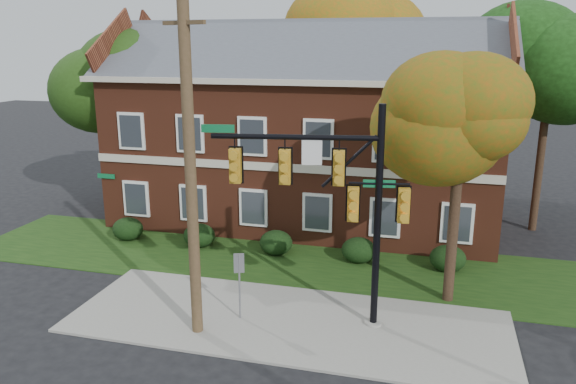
% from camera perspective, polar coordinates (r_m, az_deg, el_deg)
% --- Properties ---
extents(ground, '(120.00, 120.00, 0.00)m').
position_cam_1_polar(ground, '(17.63, -0.99, -14.60)').
color(ground, black).
rests_on(ground, ground).
extents(sidewalk, '(14.00, 5.00, 0.08)m').
position_cam_1_polar(sidewalk, '(18.46, -0.12, -13.01)').
color(sidewalk, gray).
rests_on(sidewalk, ground).
extents(grass_strip, '(30.00, 6.00, 0.04)m').
position_cam_1_polar(grass_strip, '(22.88, 3.15, -7.36)').
color(grass_strip, '#193811').
rests_on(grass_strip, ground).
extents(apartment_building, '(18.80, 8.80, 9.74)m').
position_cam_1_polar(apartment_building, '(27.67, 1.76, 7.22)').
color(apartment_building, maroon).
rests_on(apartment_building, ground).
extents(hedge_far_left, '(1.40, 1.26, 1.05)m').
position_cam_1_polar(hedge_far_left, '(26.49, -15.96, -3.63)').
color(hedge_far_left, black).
rests_on(hedge_far_left, ground).
extents(hedge_left, '(1.40, 1.26, 1.05)m').
position_cam_1_polar(hedge_left, '(24.93, -9.00, -4.39)').
color(hedge_left, black).
rests_on(hedge_left, ground).
extents(hedge_center, '(1.40, 1.26, 1.05)m').
position_cam_1_polar(hedge_center, '(23.78, -1.22, -5.16)').
color(hedge_center, black).
rests_on(hedge_center, ground).
extents(hedge_right, '(1.40, 1.26, 1.05)m').
position_cam_1_polar(hedge_right, '(23.11, 7.19, -5.89)').
color(hedge_right, black).
rests_on(hedge_right, ground).
extents(hedge_far_right, '(1.40, 1.26, 1.05)m').
position_cam_1_polar(hedge_far_right, '(22.96, 15.92, -6.50)').
color(hedge_far_right, black).
rests_on(hedge_far_right, ground).
extents(tree_near_right, '(4.50, 4.25, 8.58)m').
position_cam_1_polar(tree_near_right, '(18.75, 18.03, 8.02)').
color(tree_near_right, black).
rests_on(tree_near_right, ground).
extents(tree_left_rear, '(5.40, 5.10, 8.88)m').
position_cam_1_polar(tree_left_rear, '(30.23, -17.31, 10.45)').
color(tree_left_rear, black).
rests_on(tree_left_rear, ground).
extents(tree_right_rear, '(6.30, 5.95, 10.62)m').
position_cam_1_polar(tree_right_rear, '(28.03, 25.98, 12.30)').
color(tree_right_rear, black).
rests_on(tree_right_rear, ground).
extents(tree_far_rear, '(6.84, 6.46, 11.52)m').
position_cam_1_polar(tree_far_rear, '(34.89, 7.09, 15.06)').
color(tree_far_rear, black).
rests_on(tree_far_rear, ground).
extents(traffic_signal, '(6.22, 1.20, 7.01)m').
position_cam_1_polar(traffic_signal, '(16.83, 4.92, -0.07)').
color(traffic_signal, gray).
rests_on(traffic_signal, ground).
extents(utility_pole, '(1.49, 0.67, 9.99)m').
position_cam_1_polar(utility_pole, '(16.32, -9.87, 1.88)').
color(utility_pole, '#483921').
rests_on(utility_pole, ground).
extents(sign_post, '(0.33, 0.16, 2.30)m').
position_cam_1_polar(sign_post, '(18.02, -4.97, -8.43)').
color(sign_post, slate).
rests_on(sign_post, ground).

